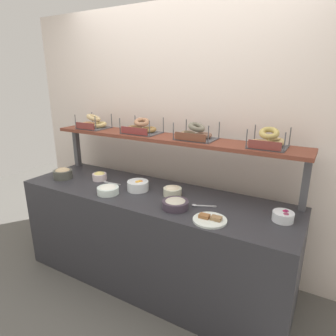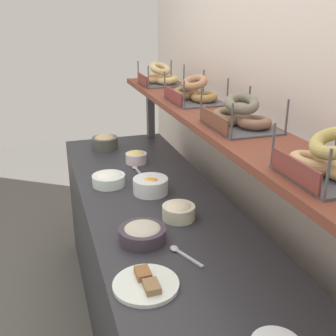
{
  "view_description": "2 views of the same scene",
  "coord_description": "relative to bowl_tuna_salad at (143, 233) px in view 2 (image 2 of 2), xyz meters",
  "views": [
    {
      "loc": [
        1.24,
        -1.87,
        1.77
      ],
      "look_at": [
        0.14,
        0.04,
        1.08
      ],
      "focal_mm": 31.17,
      "sensor_mm": 36.0,
      "label": 1
    },
    {
      "loc": [
        1.74,
        -0.5,
        1.73
      ],
      "look_at": [
        0.13,
        0.01,
        1.08
      ],
      "focal_mm": 43.96,
      "sensor_mm": 36.0,
      "label": 2
    }
  ],
  "objects": [
    {
      "name": "bowl_cream_cheese",
      "position": [
        -0.61,
        -0.03,
        0.0
      ],
      "size": [
        0.18,
        0.18,
        0.07
      ],
      "color": "white",
      "rests_on": "deli_counter"
    },
    {
      "name": "serving_spoon_near_plate",
      "position": [
        -0.77,
        0.16,
        -0.03
      ],
      "size": [
        0.18,
        0.03,
        0.01
      ],
      "color": "#B7B7BC",
      "rests_on": "deli_counter"
    },
    {
      "name": "bagel_basket_everything",
      "position": [
        -0.59,
        0.44,
        0.44
      ],
      "size": [
        0.33,
        0.25,
        0.14
      ],
      "color": "#4C4C51",
      "rests_on": "upper_shelf"
    },
    {
      "name": "bagel_basket_poppy",
      "position": [
        -0.05,
        0.43,
        0.44
      ],
      "size": [
        0.31,
        0.25,
        0.14
      ],
      "color": "#4C4C51",
      "rests_on": "upper_shelf"
    },
    {
      "name": "bowl_hummus",
      "position": [
        -1.24,
        0.05,
        0.01
      ],
      "size": [
        0.18,
        0.18,
        0.1
      ],
      "color": "#4D4D45",
      "rests_on": "deli_counter"
    },
    {
      "name": "bowl_egg_salad",
      "position": [
        -0.91,
        0.19,
        0.0
      ],
      "size": [
        0.13,
        0.13,
        0.08
      ],
      "color": "white",
      "rests_on": "deli_counter"
    },
    {
      "name": "serving_spoon_by_edge",
      "position": [
        0.15,
        0.12,
        -0.03
      ],
      "size": [
        0.17,
        0.08,
        0.01
      ],
      "color": "#B7B7BC",
      "rests_on": "deli_counter"
    },
    {
      "name": "bowl_fruit_salad",
      "position": [
        -0.44,
        0.16,
        0.01
      ],
      "size": [
        0.18,
        0.18,
        0.09
      ],
      "color": "white",
      "rests_on": "deli_counter"
    },
    {
      "name": "back_wall",
      "position": [
        -0.31,
        0.7,
        0.31
      ],
      "size": [
        3.56,
        0.06,
        2.4
      ],
      "primitive_type": "cube",
      "color": "silver",
      "rests_on": "ground_plane"
    },
    {
      "name": "bowl_tuna_salad",
      "position": [
        0.0,
        0.0,
        0.0
      ],
      "size": [
        0.19,
        0.19,
        0.07
      ],
      "color": "#403542",
      "rests_on": "deli_counter"
    },
    {
      "name": "bowl_potato_salad",
      "position": [
        -0.14,
        0.2,
        0.0
      ],
      "size": [
        0.15,
        0.15,
        0.08
      ],
      "color": "silver",
      "rests_on": "deli_counter"
    },
    {
      "name": "upper_shelf",
      "position": [
        -0.31,
        0.42,
        0.38
      ],
      "size": [
        2.32,
        0.32,
        0.03
      ],
      "primitive_type": "cube",
      "color": "brown",
      "rests_on": "shelf_riser_left"
    },
    {
      "name": "bagel_basket_sesame",
      "position": [
        0.52,
        0.43,
        0.44
      ],
      "size": [
        0.27,
        0.26,
        0.15
      ],
      "color": "#4C4C51",
      "rests_on": "upper_shelf"
    },
    {
      "name": "serving_plate_white",
      "position": [
        0.3,
        -0.06,
        -0.02
      ],
      "size": [
        0.23,
        0.23,
        0.04
      ],
      "color": "white",
      "rests_on": "deli_counter"
    },
    {
      "name": "deli_counter",
      "position": [
        -0.31,
        0.15,
        -0.46
      ],
      "size": [
        2.36,
        0.7,
        0.85
      ],
      "primitive_type": "cube",
      "color": "#2D2D33",
      "rests_on": "ground_plane"
    },
    {
      "name": "bagel_basket_plain",
      "position": [
        -1.15,
        0.42,
        0.44
      ],
      "size": [
        0.28,
        0.26,
        0.15
      ],
      "color": "#4C4C51",
      "rests_on": "upper_shelf"
    },
    {
      "name": "shelf_riser_left",
      "position": [
        -1.43,
        0.42,
        0.16
      ],
      "size": [
        0.05,
        0.05,
        0.4
      ],
      "primitive_type": "cube",
      "color": "#4C4C51",
      "rests_on": "deli_counter"
    }
  ]
}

